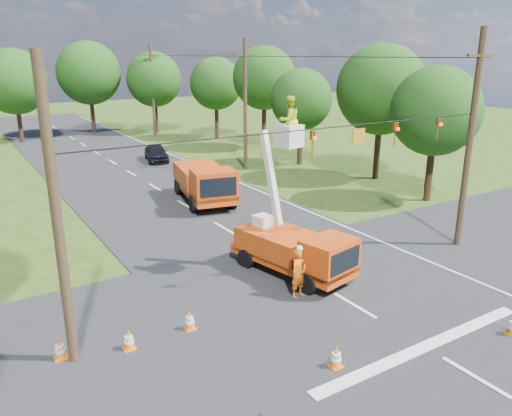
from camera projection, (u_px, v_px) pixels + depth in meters
ground at (155, 188)px, 34.48m from camera, size 140.00×140.00×0.00m
road_main at (155, 188)px, 34.48m from camera, size 12.00×100.00×0.06m
road_cross at (320, 286)px, 19.90m from camera, size 56.00×10.00×0.07m
stop_bar at (424, 348)px, 15.69m from camera, size 9.00×0.45×0.02m
edge_line at (226, 178)px, 37.32m from camera, size 0.12×90.00×0.02m
bucket_truck at (294, 238)px, 20.50m from camera, size 3.07×5.76×7.32m
second_truck at (205, 182)px, 30.74m from camera, size 3.76×7.05×2.51m
ground_worker at (299, 273)px, 18.76m from camera, size 0.78×0.58×1.93m
distant_car at (156, 153)px, 42.94m from camera, size 2.65×4.56×1.46m
traffic_cone_0 at (336, 357)px, 14.62m from camera, size 0.38×0.38×0.71m
traffic_cone_2 at (283, 234)px, 24.53m from camera, size 0.38×0.38×0.71m
traffic_cone_3 at (190, 320)px, 16.63m from camera, size 0.38×0.38×0.71m
traffic_cone_4 at (129, 340)px, 15.50m from camera, size 0.38×0.38×0.71m
traffic_cone_5 at (60, 349)px, 15.02m from camera, size 0.38×0.38×0.71m
traffic_cone_6 at (228, 190)px, 32.50m from camera, size 0.38×0.38×0.71m
pole_right_near at (470, 140)px, 22.70m from camera, size 1.80×0.30×10.00m
pole_right_mid at (245, 104)px, 38.90m from camera, size 1.80×0.30×10.00m
pole_right_far at (153, 89)px, 55.10m from camera, size 1.80×0.30×10.00m
pole_left at (57, 219)px, 13.76m from camera, size 0.30×0.30×9.00m
signal_span at (371, 134)px, 19.29m from camera, size 18.00×0.29×1.07m
tree_right_a at (436, 111)px, 29.96m from camera, size 5.40×5.40×8.28m
tree_right_b at (382, 90)px, 35.32m from camera, size 6.40×6.40×9.65m
tree_right_c at (301, 100)px, 40.41m from camera, size 5.00×5.00×7.83m
tree_right_d at (264, 78)px, 47.29m from camera, size 6.00×6.00×9.70m
tree_right_e at (216, 84)px, 53.52m from camera, size 5.60×5.60×8.63m
tree_far_a at (14, 82)px, 50.37m from camera, size 6.60×6.60×9.50m
tree_far_b at (89, 73)px, 55.86m from camera, size 7.00×7.00×10.32m
tree_far_c at (154, 80)px, 56.94m from camera, size 6.20×6.20×9.18m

